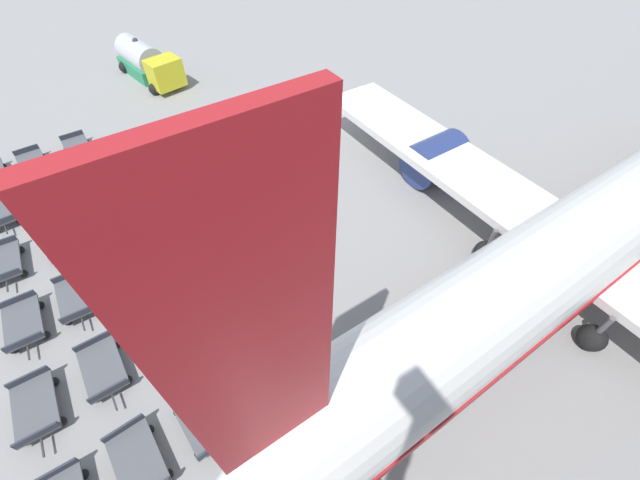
% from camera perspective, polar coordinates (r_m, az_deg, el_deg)
% --- Properties ---
extents(ground_plane, '(500.00, 500.00, 0.00)m').
position_cam_1_polar(ground_plane, '(29.99, 4.00, 16.64)').
color(ground_plane, gray).
extents(airplane, '(34.30, 39.14, 13.91)m').
position_cam_1_polar(airplane, '(21.33, 35.22, 1.06)').
color(airplane, white).
rests_on(airplane, ground_plane).
extents(fuel_tanker_primary, '(7.83, 4.31, 2.92)m').
position_cam_1_polar(fuel_tanker_primary, '(38.53, -23.91, 22.53)').
color(fuel_tanker_primary, yellow).
rests_on(fuel_tanker_primary, ground_plane).
extents(baggage_dolly_row_near_col_b, '(3.34, 1.81, 0.92)m').
position_cam_1_polar(baggage_dolly_row_near_col_b, '(28.12, -39.27, 3.11)').
color(baggage_dolly_row_near_col_b, '#515459').
rests_on(baggage_dolly_row_near_col_b, ground_plane).
extents(baggage_dolly_row_near_col_c, '(3.27, 1.62, 0.92)m').
position_cam_1_polar(baggage_dolly_row_near_col_c, '(24.91, -38.88, -2.60)').
color(baggage_dolly_row_near_col_c, '#515459').
rests_on(baggage_dolly_row_near_col_c, ground_plane).
extents(baggage_dolly_row_near_col_d, '(3.29, 1.66, 0.92)m').
position_cam_1_polar(baggage_dolly_row_near_col_d, '(21.80, -37.17, -9.62)').
color(baggage_dolly_row_near_col_d, '#515459').
rests_on(baggage_dolly_row_near_col_d, ground_plane).
extents(baggage_dolly_row_near_col_e, '(3.29, 1.67, 0.92)m').
position_cam_1_polar(baggage_dolly_row_near_col_e, '(19.29, -36.00, -19.12)').
color(baggage_dolly_row_near_col_e, '#515459').
rests_on(baggage_dolly_row_near_col_e, ground_plane).
extents(baggage_dolly_row_mid_a_col_a, '(3.33, 1.77, 0.92)m').
position_cam_1_polar(baggage_dolly_row_mid_a_col_a, '(31.06, -36.35, 8.99)').
color(baggage_dolly_row_mid_a_col_a, '#515459').
rests_on(baggage_dolly_row_mid_a_col_a, ground_plane).
extents(baggage_dolly_row_mid_a_col_b, '(3.32, 1.76, 0.92)m').
position_cam_1_polar(baggage_dolly_row_mid_a_col_b, '(27.67, -34.79, 5.24)').
color(baggage_dolly_row_mid_a_col_b, '#515459').
rests_on(baggage_dolly_row_mid_a_col_b, ground_plane).
extents(baggage_dolly_row_mid_a_col_c, '(3.34, 1.82, 0.92)m').
position_cam_1_polar(baggage_dolly_row_mid_a_col_c, '(24.34, -33.49, -0.22)').
color(baggage_dolly_row_mid_a_col_c, '#515459').
rests_on(baggage_dolly_row_mid_a_col_c, ground_plane).
extents(baggage_dolly_row_mid_a_col_d, '(3.28, 1.65, 0.92)m').
position_cam_1_polar(baggage_dolly_row_mid_a_col_d, '(21.40, -31.95, -7.09)').
color(baggage_dolly_row_mid_a_col_d, '#515459').
rests_on(baggage_dolly_row_mid_a_col_d, ground_plane).
extents(baggage_dolly_row_mid_a_col_e, '(3.31, 1.72, 0.92)m').
position_cam_1_polar(baggage_dolly_row_mid_a_col_e, '(18.76, -29.03, -15.98)').
color(baggage_dolly_row_mid_a_col_e, '#515459').
rests_on(baggage_dolly_row_mid_a_col_e, ground_plane).
extents(baggage_dolly_row_mid_a_col_f, '(3.33, 1.78, 0.92)m').
position_cam_1_polar(baggage_dolly_row_mid_a_col_f, '(16.79, -24.93, -27.18)').
color(baggage_dolly_row_mid_a_col_f, '#515459').
rests_on(baggage_dolly_row_mid_a_col_f, ground_plane).
extents(baggage_dolly_row_mid_b_col_a, '(3.31, 1.73, 0.92)m').
position_cam_1_polar(baggage_dolly_row_mid_b_col_a, '(30.97, -31.79, 11.34)').
color(baggage_dolly_row_mid_b_col_a, '#515459').
rests_on(baggage_dolly_row_mid_b_col_a, ground_plane).
extents(baggage_dolly_row_mid_b_col_b, '(3.31, 1.72, 0.92)m').
position_cam_1_polar(baggage_dolly_row_mid_b_col_b, '(27.53, -30.21, 7.50)').
color(baggage_dolly_row_mid_b_col_b, '#515459').
rests_on(baggage_dolly_row_mid_b_col_b, ground_plane).
extents(baggage_dolly_row_mid_b_col_c, '(3.28, 1.64, 0.92)m').
position_cam_1_polar(baggage_dolly_row_mid_b_col_c, '(24.18, -28.07, 2.48)').
color(baggage_dolly_row_mid_b_col_c, '#515459').
rests_on(baggage_dolly_row_mid_b_col_c, ground_plane).
extents(baggage_dolly_row_mid_b_col_d, '(3.33, 1.78, 0.92)m').
position_cam_1_polar(baggage_dolly_row_mid_b_col_d, '(20.97, -25.63, -4.71)').
color(baggage_dolly_row_mid_b_col_d, '#515459').
rests_on(baggage_dolly_row_mid_b_col_d, ground_plane).
extents(baggage_dolly_row_mid_b_col_e, '(3.29, 1.67, 0.92)m').
position_cam_1_polar(baggage_dolly_row_mid_b_col_e, '(18.45, -21.60, -12.84)').
color(baggage_dolly_row_mid_b_col_e, '#515459').
rests_on(baggage_dolly_row_mid_b_col_e, ground_plane).
extents(baggage_dolly_row_mid_b_col_f, '(3.34, 1.82, 0.92)m').
position_cam_1_polar(baggage_dolly_row_mid_b_col_f, '(16.51, -16.77, -23.56)').
color(baggage_dolly_row_mid_b_col_f, '#515459').
rests_on(baggage_dolly_row_mid_b_col_f, ground_plane).
extents(stand_guidance_stripe, '(2.13, 36.00, 0.01)m').
position_cam_1_polar(stand_guidance_stripe, '(18.43, 16.22, -13.30)').
color(stand_guidance_stripe, white).
rests_on(stand_guidance_stripe, ground_plane).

